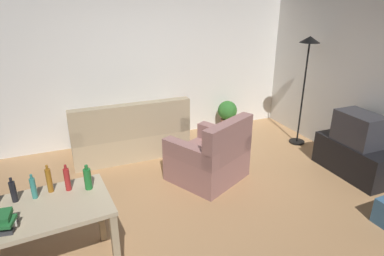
# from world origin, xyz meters

# --- Properties ---
(ground_plane) EXTENTS (5.20, 4.40, 0.02)m
(ground_plane) POSITION_xyz_m (0.00, 0.00, -0.01)
(ground_plane) COLOR tan
(wall_rear) EXTENTS (5.20, 0.10, 2.70)m
(wall_rear) POSITION_xyz_m (0.00, 2.20, 1.35)
(wall_rear) COLOR silver
(wall_rear) RESTS_ON ground_plane
(wall_right) EXTENTS (0.10, 4.40, 2.70)m
(wall_right) POSITION_xyz_m (2.60, 0.00, 1.35)
(wall_right) COLOR silver
(wall_right) RESTS_ON ground_plane
(couch) EXTENTS (1.79, 0.84, 0.92)m
(couch) POSITION_xyz_m (-0.53, 1.59, 0.31)
(couch) COLOR tan
(couch) RESTS_ON ground_plane
(tv_stand) EXTENTS (0.44, 1.10, 0.48)m
(tv_stand) POSITION_xyz_m (2.25, -0.27, 0.24)
(tv_stand) COLOR black
(tv_stand) RESTS_ON ground_plane
(tv) EXTENTS (0.41, 0.60, 0.44)m
(tv) POSITION_xyz_m (2.25, -0.27, 0.70)
(tv) COLOR #2D2D33
(tv) RESTS_ON tv_stand
(torchiere_lamp) EXTENTS (0.32, 0.32, 1.81)m
(torchiere_lamp) POSITION_xyz_m (2.25, 0.90, 1.41)
(torchiere_lamp) COLOR black
(torchiere_lamp) RESTS_ON ground_plane
(desk) EXTENTS (1.25, 0.79, 0.76)m
(desk) POSITION_xyz_m (-1.79, -0.69, 0.65)
(desk) COLOR #C6B28E
(desk) RESTS_ON ground_plane
(potted_plant) EXTENTS (0.36, 0.36, 0.57)m
(potted_plant) POSITION_xyz_m (1.39, 1.90, 0.33)
(potted_plant) COLOR brown
(potted_plant) RESTS_ON ground_plane
(armchair) EXTENTS (1.18, 1.16, 0.92)m
(armchair) POSITION_xyz_m (0.32, 0.37, 0.32)
(armchair) COLOR #996B66
(armchair) RESTS_ON ground_plane
(bottle_dark) EXTENTS (0.05, 0.05, 0.23)m
(bottle_dark) POSITION_xyz_m (-1.94, -0.50, 0.86)
(bottle_dark) COLOR black
(bottle_dark) RESTS_ON desk
(bottle_tall) EXTENTS (0.05, 0.05, 0.23)m
(bottle_tall) POSITION_xyz_m (-1.79, -0.51, 0.86)
(bottle_tall) COLOR teal
(bottle_tall) RESTS_ON desk
(bottle_amber) EXTENTS (0.05, 0.05, 0.27)m
(bottle_amber) POSITION_xyz_m (-1.66, -0.46, 0.88)
(bottle_amber) COLOR #9E6019
(bottle_amber) RESTS_ON desk
(bottle_red) EXTENTS (0.05, 0.05, 0.25)m
(bottle_red) POSITION_xyz_m (-1.51, -0.49, 0.87)
(bottle_red) COLOR #AD2323
(bottle_red) RESTS_ON desk
(bottle_green) EXTENTS (0.07, 0.07, 0.24)m
(bottle_green) POSITION_xyz_m (-1.34, -0.54, 0.86)
(bottle_green) COLOR #1E722D
(bottle_green) RESTS_ON desk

